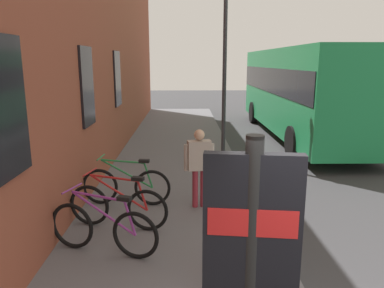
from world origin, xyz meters
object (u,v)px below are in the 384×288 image
Objects in this scene: bicycle_under_window at (126,186)px; pedestrian_near_bus at (199,160)px; bicycle_leaning_wall at (103,229)px; city_bus at (301,87)px; pedestrian_crossing_street at (227,218)px; bicycle_mid_rack at (118,206)px; transit_info_sign at (250,271)px; street_lamp at (225,49)px.

bicycle_under_window is 1.15× the size of pedestrian_near_bus.
city_bus is at bearing -31.67° from bicycle_leaning_wall.
bicycle_under_window is 1.11× the size of pedestrian_crossing_street.
bicycle_mid_rack is 0.98× the size of bicycle_under_window.
city_bus is 6.57× the size of pedestrian_crossing_street.
pedestrian_near_bus is (4.91, 0.10, -0.66)m from transit_info_sign.
pedestrian_crossing_street reaches higher than bicycle_leaning_wall.
street_lamp is at bearing -29.00° from bicycle_under_window.
bicycle_mid_rack is at bearing 156.26° from street_lamp.
bicycle_mid_rack is 1.13× the size of pedestrian_near_bus.
city_bus is at bearing -33.91° from bicycle_mid_rack.
transit_info_sign is at bearing -163.22° from bicycle_under_window.
city_bus is (8.37, -5.63, 1.41)m from bicycle_mid_rack.
pedestrian_crossing_street reaches higher than bicycle_under_window.
city_bus is at bearing -18.46° from transit_info_sign.
street_lamp is (6.16, -2.40, 2.75)m from bicycle_leaning_wall.
pedestrian_crossing_street is at bearing -138.86° from bicycle_mid_rack.
street_lamp is (4.37, -0.92, 2.20)m from pedestrian_near_bus.
bicycle_leaning_wall is 2.38m from pedestrian_near_bus.
bicycle_mid_rack is at bearing -178.85° from bicycle_under_window.
bicycle_under_window is (1.05, 0.02, 0.00)m from bicycle_mid_rack.
bicycle_mid_rack and bicycle_under_window have the same top height.
city_bus reaches higher than bicycle_leaning_wall.
bicycle_under_window is 5.57m from street_lamp.
bicycle_under_window is 0.17× the size of city_bus.
bicycle_leaning_wall is 1.06× the size of pedestrian_crossing_street.
city_bus reaches higher than bicycle_under_window.
street_lamp reaches higher than city_bus.
city_bus is (12.36, -4.13, 0.20)m from transit_info_sign.
pedestrian_crossing_street reaches higher than pedestrian_near_bus.
pedestrian_crossing_street is at bearing -3.34° from transit_info_sign.
bicycle_leaning_wall is 0.87m from bicycle_mid_rack.
transit_info_sign is 2.22m from pedestrian_crossing_street.
pedestrian_near_bus is 0.29× the size of street_lamp.
pedestrian_near_bus is (-0.14, -1.43, 0.55)m from bicycle_under_window.
bicycle_leaning_wall is 0.16× the size of city_bus.
transit_info_sign is at bearing 161.54° from city_bus.
bicycle_under_window is 3.40m from pedestrian_crossing_street.
bicycle_under_window is 9.35m from city_bus.
bicycle_mid_rack is 2.54m from pedestrian_crossing_street.
bicycle_mid_rack is 1.05m from bicycle_under_window.
transit_info_sign is 9.45m from street_lamp.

